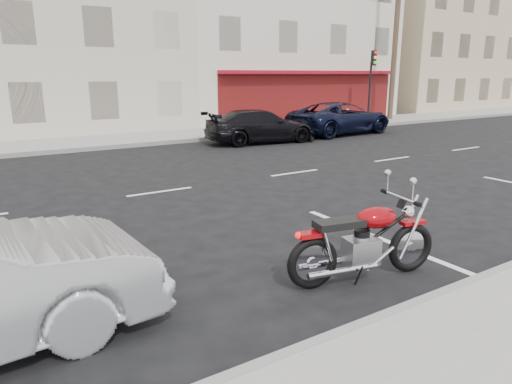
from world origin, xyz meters
TOP-DOWN VIEW (x-y plane):
  - ground at (0.00, 0.00)m, footprint 120.00×120.00m
  - bldg_cream at (-2.00, 16.30)m, footprint 12.00×12.00m
  - bldg_corner at (11.00, 16.30)m, footprint 14.00×12.00m
  - bldg_far_east at (26.00, 16.30)m, footprint 12.00×12.00m
  - utility_pole at (15.50, 8.60)m, footprint 1.80×0.30m
  - traffic_light at (13.50, 8.33)m, footprint 0.26×0.30m
  - fire_hydrant at (12.00, 8.50)m, footprint 0.20×0.20m
  - motorcycle at (-0.62, -6.17)m, footprint 2.22×0.85m
  - suv_far at (9.06, 5.86)m, footprint 5.40×2.81m
  - car_far at (4.38, 5.44)m, footprint 4.76×2.41m

SIDE VIEW (x-z plane):
  - ground at x=0.00m, z-range 0.00..0.00m
  - motorcycle at x=-0.62m, z-range -0.05..1.08m
  - fire_hydrant at x=12.00m, z-range 0.17..0.89m
  - car_far at x=4.38m, z-range 0.00..1.33m
  - suv_far at x=9.06m, z-range 0.00..1.45m
  - traffic_light at x=13.50m, z-range 0.66..4.46m
  - utility_pole at x=15.50m, z-range 0.24..9.24m
  - bldg_far_east at x=26.00m, z-range 0.00..11.00m
  - bldg_cream at x=-2.00m, z-range 0.00..11.50m
  - bldg_corner at x=11.00m, z-range 0.00..12.50m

